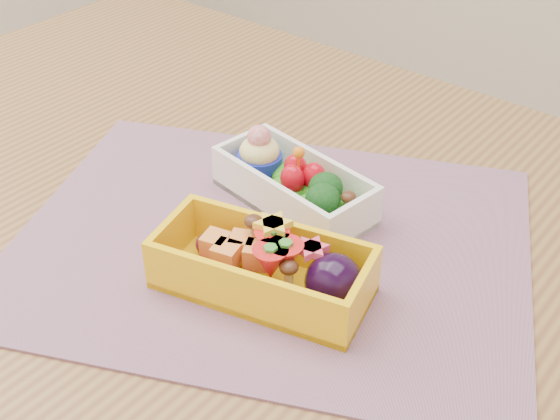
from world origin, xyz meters
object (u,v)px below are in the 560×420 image
Objects in this scene: bento_white at (293,184)px; bento_yellow at (267,267)px; placemat at (271,242)px; table at (250,292)px.

bento_yellow is (0.06, -0.12, 0.00)m from bento_white.
placemat is at bearing -62.38° from bento_white.
bento_yellow reaches higher than placemat.
bento_white is 0.13m from bento_yellow.
table is 2.50× the size of placemat.
bento_white is at bearing 109.13° from placemat.
bento_white is 0.89× the size of bento_yellow.
bento_yellow is at bearing -40.41° from table.
placemat reaches higher than table.
bento_white reaches higher than table.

